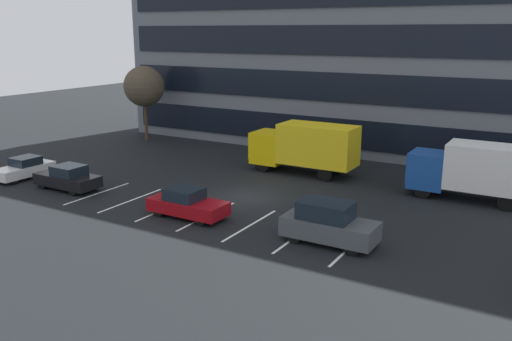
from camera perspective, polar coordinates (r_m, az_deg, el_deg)
ground_plane at (r=33.21m, az=-0.99°, el=-2.78°), size 120.00×120.00×0.00m
office_building at (r=47.92m, az=10.67°, el=15.42°), size 41.45×10.16×21.60m
lot_markings at (r=29.90m, az=-5.21°, el=-4.83°), size 16.94×5.40×0.01m
box_truck_yellow_all at (r=38.18m, az=5.21°, el=2.62°), size 7.77×2.57×3.60m
box_truck_blue at (r=34.45m, az=22.22°, el=0.13°), size 7.48×2.48×3.47m
sedan_black at (r=36.60m, az=-19.29°, el=-0.74°), size 4.44×1.86×1.59m
sedan_maroon at (r=29.71m, az=-7.29°, el=-3.49°), size 4.43×1.86×1.59m
sedan_white at (r=40.50m, az=-23.31°, el=0.22°), size 1.71×4.09×1.46m
suv_charcoal at (r=26.05m, az=7.68°, el=-5.58°), size 4.54×1.92×2.05m
bare_tree at (r=50.23m, az=-11.76°, el=8.70°), size 3.66×3.66×6.86m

